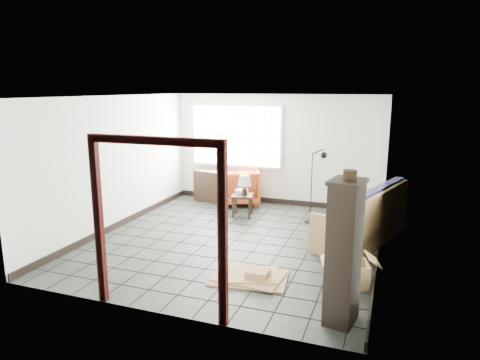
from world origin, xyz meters
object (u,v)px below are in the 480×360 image
at_px(side_table, 243,198).
at_px(tall_shelf, 344,252).
at_px(futon_sofa, 365,221).
at_px(armchair, 239,185).

relative_size(side_table, tall_shelf, 0.29).
xyz_separation_m(futon_sofa, armchair, (-3.03, 1.59, 0.10)).
height_order(futon_sofa, armchair, futon_sofa).
bearing_deg(armchair, futon_sofa, 127.84).
bearing_deg(tall_shelf, side_table, 135.08).
height_order(side_table, tall_shelf, tall_shelf).
relative_size(armchair, tall_shelf, 0.54).
xyz_separation_m(armchair, tall_shelf, (2.96, -4.58, 0.41)).
bearing_deg(armchair, tall_shelf, 98.44).
bearing_deg(side_table, tall_shelf, -55.19).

